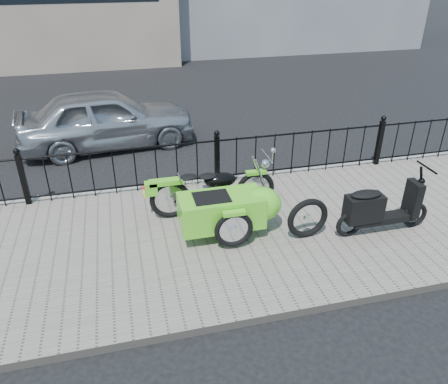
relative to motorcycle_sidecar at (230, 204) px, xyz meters
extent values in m
plane|color=black|center=(0.19, 0.40, -0.59)|extent=(120.00, 120.00, 0.00)
cube|color=slate|center=(0.19, -0.10, -0.53)|extent=(30.00, 3.80, 0.12)
cube|color=gray|center=(0.19, 1.84, -0.53)|extent=(30.00, 0.10, 0.12)
cylinder|color=black|center=(0.19, 1.70, 0.40)|extent=(14.00, 0.04, 0.04)
cylinder|color=black|center=(0.19, 1.70, -0.35)|extent=(14.00, 0.04, 0.04)
cube|color=black|center=(-3.31, 1.70, 0.01)|extent=(0.09, 0.09, 0.96)
sphere|color=black|center=(-3.31, 1.70, 0.55)|extent=(0.11, 0.11, 0.11)
cube|color=black|center=(0.19, 1.70, 0.01)|extent=(0.09, 0.09, 0.96)
sphere|color=black|center=(0.19, 1.70, 0.55)|extent=(0.11, 0.11, 0.11)
cube|color=black|center=(3.69, 1.70, 0.01)|extent=(0.09, 0.09, 0.96)
sphere|color=black|center=(3.69, 1.70, 0.55)|extent=(0.11, 0.11, 0.11)
torus|color=black|center=(0.62, 0.61, -0.13)|extent=(0.69, 0.09, 0.69)
torus|color=black|center=(-0.88, 0.61, -0.13)|extent=(0.69, 0.09, 0.69)
torus|color=black|center=(-0.08, -0.53, -0.13)|extent=(0.60, 0.08, 0.60)
cube|color=gray|center=(-0.13, 0.61, -0.11)|extent=(0.34, 0.22, 0.24)
cylinder|color=black|center=(-0.13, 0.61, -0.18)|extent=(1.40, 0.04, 0.04)
ellipsoid|color=black|center=(-0.01, 0.61, 0.13)|extent=(0.54, 0.29, 0.26)
cylinder|color=silver|center=(0.80, 0.61, 0.49)|extent=(0.03, 0.56, 0.03)
cylinder|color=silver|center=(0.68, 0.61, 0.18)|extent=(0.25, 0.04, 0.59)
sphere|color=silver|center=(0.78, 0.61, 0.35)|extent=(0.15, 0.15, 0.15)
cube|color=#63DA28|center=(0.62, 0.61, 0.20)|extent=(0.36, 0.12, 0.06)
cube|color=#63DA28|center=(-0.93, 0.61, 0.21)|extent=(0.55, 0.16, 0.08)
ellipsoid|color=black|center=(-0.23, 0.61, 0.23)|extent=(0.31, 0.22, 0.08)
ellipsoid|color=black|center=(-0.55, 0.61, 0.25)|extent=(0.31, 0.22, 0.08)
sphere|color=red|center=(-1.28, 0.61, 0.15)|extent=(0.07, 0.07, 0.07)
cube|color=yellow|center=(-1.30, 0.71, -0.03)|extent=(0.02, 0.14, 0.10)
cube|color=#63DA28|center=(-0.18, -0.14, 0.00)|extent=(1.30, 0.62, 0.50)
ellipsoid|color=#63DA28|center=(0.47, -0.14, 0.02)|extent=(0.65, 0.60, 0.54)
cube|color=black|center=(-0.33, -0.14, 0.23)|extent=(0.55, 0.43, 0.06)
cube|color=#63DA28|center=(-0.08, -0.53, 0.16)|extent=(0.34, 0.11, 0.06)
torus|color=black|center=(2.96, -0.64, -0.25)|extent=(0.44, 0.08, 0.44)
torus|color=black|center=(1.78, -0.64, -0.25)|extent=(0.44, 0.08, 0.44)
cube|color=black|center=(2.37, -0.64, -0.24)|extent=(1.07, 0.24, 0.11)
cube|color=black|center=(1.99, -0.64, 0.01)|extent=(0.59, 0.28, 0.43)
ellipsoid|color=black|center=(1.99, -0.64, 0.26)|extent=(0.50, 0.25, 0.10)
cube|color=black|center=(2.85, -0.64, 0.06)|extent=(0.13, 0.32, 0.59)
cylinder|color=black|center=(2.93, -0.64, 0.38)|extent=(0.17, 0.04, 0.48)
cylinder|color=black|center=(2.97, -0.64, 0.60)|extent=(0.03, 0.47, 0.03)
torus|color=black|center=(1.13, -0.50, -0.13)|extent=(0.69, 0.14, 0.69)
imported|color=#B5B8BD|center=(-1.84, 4.41, 0.10)|extent=(4.21, 2.09, 1.38)
camera|label=1|loc=(-1.54, -5.78, 3.49)|focal=35.00mm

